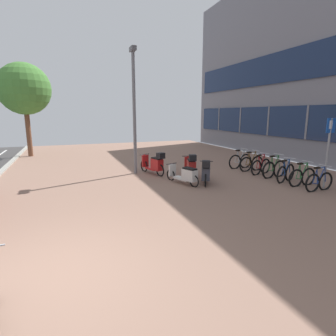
% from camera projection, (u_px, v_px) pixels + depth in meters
% --- Properties ---
extents(ground, '(21.00, 40.00, 0.13)m').
position_uv_depth(ground, '(137.00, 264.00, 4.83)').
color(ground, '#373432').
extents(bicycle_rack_00, '(1.28, 0.48, 0.92)m').
position_uv_depth(bicycle_rack_00, '(319.00, 182.00, 9.23)').
color(bicycle_rack_00, black).
rests_on(bicycle_rack_00, ground).
extents(bicycle_rack_01, '(1.30, 0.48, 0.95)m').
position_uv_depth(bicycle_rack_01, '(302.00, 177.00, 9.88)').
color(bicycle_rack_01, black).
rests_on(bicycle_rack_01, ground).
extents(bicycle_rack_02, '(1.29, 0.55, 0.96)m').
position_uv_depth(bicycle_rack_02, '(286.00, 173.00, 10.49)').
color(bicycle_rack_02, black).
rests_on(bicycle_rack_02, ground).
extents(bicycle_rack_03, '(1.39, 0.48, 1.02)m').
position_uv_depth(bicycle_rack_03, '(274.00, 169.00, 11.16)').
color(bicycle_rack_03, black).
rests_on(bicycle_rack_03, ground).
extents(bicycle_rack_04, '(1.31, 0.48, 0.96)m').
position_uv_depth(bicycle_rack_04, '(261.00, 167.00, 11.78)').
color(bicycle_rack_04, black).
rests_on(bicycle_rack_04, ground).
extents(bicycle_rack_05, '(1.38, 0.48, 0.99)m').
position_uv_depth(bicycle_rack_05, '(251.00, 164.00, 12.45)').
color(bicycle_rack_05, black).
rests_on(bicycle_rack_05, ground).
extents(bicycle_rack_06, '(1.36, 0.48, 0.99)m').
position_uv_depth(bicycle_rack_06, '(240.00, 161.00, 13.06)').
color(bicycle_rack_06, black).
rests_on(bicycle_rack_06, ground).
extents(scooter_near, '(1.00, 1.48, 0.99)m').
position_uv_depth(scooter_near, '(206.00, 172.00, 10.12)').
color(scooter_near, black).
rests_on(scooter_near, ground).
extents(scooter_mid, '(0.81, 1.71, 0.71)m').
position_uv_depth(scooter_mid, '(185.00, 175.00, 10.07)').
color(scooter_mid, black).
rests_on(scooter_mid, ground).
extents(scooter_far, '(0.82, 1.78, 1.03)m').
position_uv_depth(scooter_far, '(191.00, 166.00, 11.28)').
color(scooter_far, black).
rests_on(scooter_far, ground).
extents(scooter_extra, '(0.79, 1.74, 1.03)m').
position_uv_depth(scooter_extra, '(155.00, 164.00, 11.71)').
color(scooter_extra, black).
rests_on(scooter_extra, ground).
extents(parking_sign, '(0.40, 0.07, 2.47)m').
position_uv_depth(parking_sign, '(328.00, 146.00, 9.31)').
color(parking_sign, gray).
rests_on(parking_sign, ground).
extents(lamp_post, '(0.20, 0.52, 5.29)m').
position_uv_depth(lamp_post, '(134.00, 105.00, 11.43)').
color(lamp_post, slate).
rests_on(lamp_post, ground).
extents(street_tree, '(3.05, 3.05, 5.58)m').
position_uv_depth(street_tree, '(24.00, 89.00, 16.05)').
color(street_tree, brown).
rests_on(street_tree, ground).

